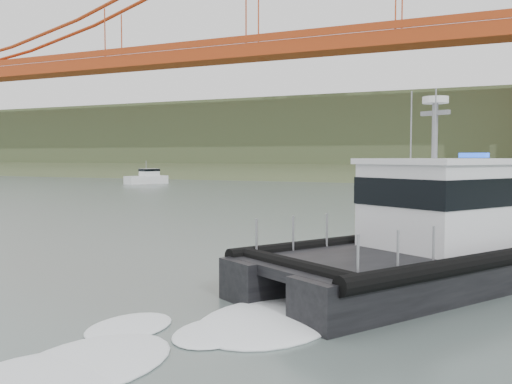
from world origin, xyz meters
TOP-DOWN VIEW (x-y plane):
  - ground at (0.00, 0.00)m, footprint 400.00×400.00m
  - headlands at (0.00, 125.50)m, footprint 500.00×105.36m
  - patrol_boat at (10.39, 3.27)m, footprint 10.15×13.07m
  - motorboat at (-37.97, 55.08)m, footprint 4.25×6.84m

SIDE VIEW (x-z plane):
  - ground at x=0.00m, z-range 0.00..0.00m
  - motorboat at x=-37.97m, z-range -0.89..2.67m
  - patrol_boat at x=10.39m, z-range -1.51..4.54m
  - headlands at x=0.00m, z-range -6.52..20.61m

